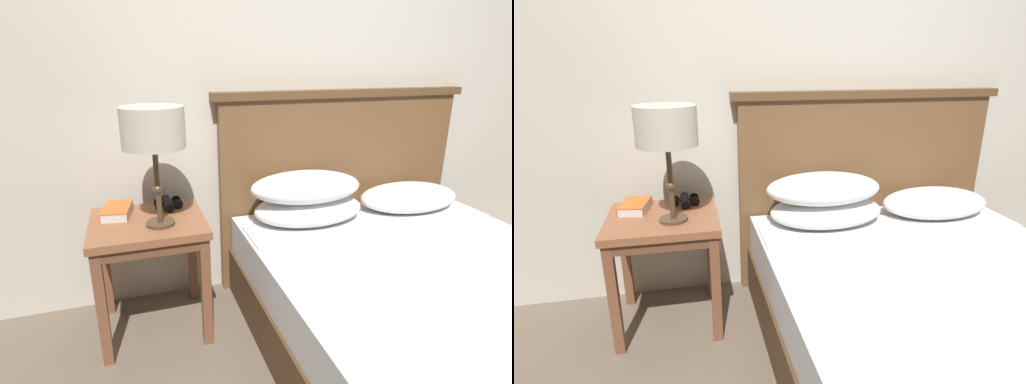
# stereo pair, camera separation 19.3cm
# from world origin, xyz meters

# --- Properties ---
(wall_back) EXTENTS (8.00, 0.06, 2.60)m
(wall_back) POSITION_xyz_m (0.00, 1.04, 1.30)
(wall_back) COLOR beige
(wall_back) RESTS_ON ground_plane
(nightstand) EXTENTS (0.52, 0.47, 0.58)m
(nightstand) POSITION_xyz_m (-0.67, 0.72, 0.50)
(nightstand) COLOR brown
(nightstand) RESTS_ON ground_plane
(bed) EXTENTS (1.56, 2.06, 1.14)m
(bed) POSITION_xyz_m (0.47, 0.08, 0.28)
(bed) COLOR #4E3520
(bed) RESTS_ON ground_plane
(table_lamp) EXTENTS (0.27, 0.27, 0.53)m
(table_lamp) POSITION_xyz_m (-0.62, 0.64, 1.01)
(table_lamp) COLOR #4C3823
(table_lamp) RESTS_ON nightstand
(book_on_nightstand) EXTENTS (0.16, 0.22, 0.04)m
(book_on_nightstand) POSITION_xyz_m (-0.81, 0.82, 0.61)
(book_on_nightstand) COLOR silver
(book_on_nightstand) RESTS_ON nightstand
(binoculars_pair) EXTENTS (0.14, 0.16, 0.05)m
(binoculars_pair) POSITION_xyz_m (-0.56, 0.85, 0.61)
(binoculars_pair) COLOR black
(binoculars_pair) RESTS_ON nightstand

